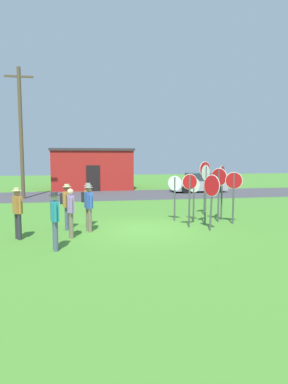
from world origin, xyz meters
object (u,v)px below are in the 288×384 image
stop_sign_nearest (206,185)px  person_on_left (71,210)px  stop_sign_tallest (234,189)px  stop_sign_center_cluster (175,191)px  stop_sign_leaning_right (205,179)px  person_near_signs (55,217)px  person_in_dark_shirt (89,205)px  person_holding_notes (18,210)px  person_in_blue (88,201)px  person_with_sunhat (67,203)px  parked_car_on_street (199,183)px  stop_sign_rear_left (222,183)px  stop_sign_rear_right (194,192)px  stop_sign_far_back (190,192)px  stop_sign_low_front (212,192)px  stop_sign_leaning_left (219,185)px  utility_pole (21,131)px

stop_sign_nearest → person_on_left: size_ratio=1.44×
stop_sign_tallest → stop_sign_center_cluster: (-2.21, 1.04, -0.14)m
stop_sign_leaning_right → person_near_signs: bearing=-142.6°
person_in_dark_shirt → person_holding_notes: 2.46m
person_in_blue → person_with_sunhat: same height
parked_car_on_street → stop_sign_rear_left: stop_sign_rear_left is taller
stop_sign_rear_right → parked_car_on_street: bearing=69.4°
stop_sign_rear_right → person_in_blue: size_ratio=1.08×
stop_sign_nearest → stop_sign_leaning_right: size_ratio=0.95×
stop_sign_tallest → stop_sign_rear_left: bearing=98.5°
stop_sign_leaning_right → stop_sign_far_back: (-1.58, -2.57, -0.34)m
person_near_signs → stop_sign_leaning_right: bearing=37.4°
stop_sign_rear_left → stop_sign_low_front: size_ratio=1.14×
stop_sign_far_back → person_holding_notes: size_ratio=1.21×
stop_sign_leaning_left → stop_sign_rear_right: bearing=165.6°
stop_sign_leaning_right → stop_sign_tallest: bearing=-79.2°
stop_sign_center_cluster → person_on_left: bearing=-151.8°
stop_sign_tallest → person_near_signs: 7.42m
stop_sign_center_cluster → person_holding_notes: 6.42m
utility_pole → stop_sign_rear_right: 13.25m
stop_sign_leaning_right → person_on_left: stop_sign_leaning_right is taller
stop_sign_leaning_left → person_in_dark_shirt: size_ratio=1.32×
stop_sign_rear_left → person_with_sunhat: 6.64m
stop_sign_rear_left → stop_sign_tallest: stop_sign_rear_left is taller
stop_sign_nearest → stop_sign_tallest: stop_sign_nearest is taller
stop_sign_rear_right → stop_sign_tallest: stop_sign_tallest is taller
person_in_blue → person_with_sunhat: (-0.78, -0.39, 0.00)m
stop_sign_leaning_right → person_in_blue: (-5.49, -1.76, -0.72)m
stop_sign_rear_left → stop_sign_tallest: 0.90m
stop_sign_low_front → person_in_blue: size_ratio=1.21×
stop_sign_center_cluster → stop_sign_tallest: bearing=-25.3°
parked_car_on_street → person_in_dark_shirt: size_ratio=2.49×
person_holding_notes → person_with_sunhat: bearing=38.5°
stop_sign_nearest → stop_sign_center_cluster: stop_sign_nearest is taller
stop_sign_nearest → stop_sign_rear_left: bearing=37.0°
utility_pole → stop_sign_tallest: 14.72m
person_in_dark_shirt → person_holding_notes: (-2.35, -0.74, 0.00)m
person_on_left → person_holding_notes: bearing=176.7°
stop_sign_tallest → stop_sign_far_back: bearing=-169.8°
parked_car_on_street → person_on_left: bearing=-124.6°
stop_sign_rear_left → person_in_dark_shirt: (-5.75, -1.29, -0.66)m
stop_sign_low_front → stop_sign_leaning_right: 3.40m
stop_sign_tallest → person_with_sunhat: 6.71m
person_with_sunhat → person_near_signs: (-0.19, -2.81, -0.03)m
person_with_sunhat → stop_sign_rear_left: bearing=7.0°
stop_sign_leaning_left → person_holding_notes: 7.99m
stop_sign_rear_left → stop_sign_far_back: bearing=-146.5°
utility_pole → stop_sign_rear_left: bearing=-43.4°
stop_sign_tallest → stop_sign_center_cluster: 2.45m
stop_sign_center_cluster → person_holding_notes: (-6.02, -2.20, -0.32)m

